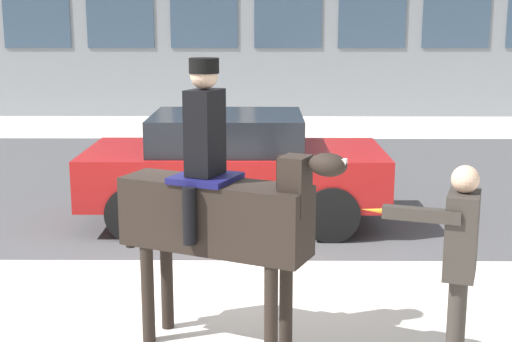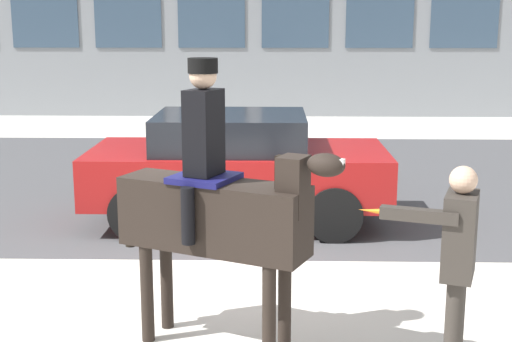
# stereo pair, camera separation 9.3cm
# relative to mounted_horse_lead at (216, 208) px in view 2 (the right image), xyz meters

# --- Properties ---
(ground_plane) EXTENTS (80.00, 80.00, 0.00)m
(ground_plane) POSITION_rel_mounted_horse_lead_xyz_m (-0.10, 1.70, -1.22)
(ground_plane) COLOR beige
(road_surface) EXTENTS (21.15, 8.50, 0.01)m
(road_surface) POSITION_rel_mounted_horse_lead_xyz_m (-0.10, 6.45, -1.22)
(road_surface) COLOR #444447
(road_surface) RESTS_ON ground_plane
(mounted_horse_lead) EXTENTS (1.87, 1.08, 2.43)m
(mounted_horse_lead) POSITION_rel_mounted_horse_lead_xyz_m (0.00, 0.00, 0.00)
(mounted_horse_lead) COLOR black
(mounted_horse_lead) RESTS_ON ground_plane
(pedestrian_bystander) EXTENTS (0.91, 0.45, 1.71)m
(pedestrian_bystander) POSITION_rel_mounted_horse_lead_xyz_m (1.80, -0.63, -0.22)
(pedestrian_bystander) COLOR #332D28
(pedestrian_bystander) RESTS_ON ground_plane
(street_car_near_lane) EXTENTS (3.97, 1.91, 1.49)m
(street_car_near_lane) POSITION_rel_mounted_horse_lead_xyz_m (-0.03, 3.80, -0.43)
(street_car_near_lane) COLOR maroon
(street_car_near_lane) RESTS_ON ground_plane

